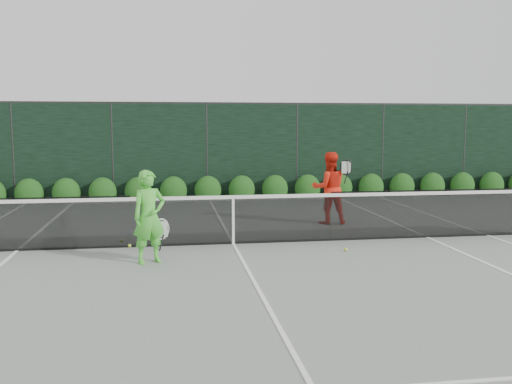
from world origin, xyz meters
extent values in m
plane|color=gray|center=(0.00, 0.00, 0.00)|extent=(80.00, 80.00, 0.00)
cube|color=black|center=(-4.20, 0.00, 0.51)|extent=(4.40, 0.01, 1.02)
cube|color=black|center=(0.00, 0.00, 0.48)|extent=(4.00, 0.01, 0.96)
cube|color=black|center=(4.20, 0.00, 0.51)|extent=(4.40, 0.01, 1.02)
cube|color=white|center=(0.00, 0.00, 0.94)|extent=(12.80, 0.03, 0.07)
cube|color=black|center=(0.00, 0.00, 0.02)|extent=(12.80, 0.02, 0.04)
cube|color=white|center=(0.00, 0.00, 0.46)|extent=(0.05, 0.03, 0.91)
imported|color=#4FCB3B|center=(-1.60, -1.29, 0.80)|extent=(0.69, 0.59, 1.61)
torus|color=beige|center=(-1.40, -1.19, 0.56)|extent=(0.29, 0.14, 0.30)
cylinder|color=black|center=(-1.40, -1.19, 0.32)|extent=(0.10, 0.03, 0.30)
imported|color=red|center=(2.53, 1.95, 0.86)|extent=(0.84, 0.66, 1.71)
torus|color=black|center=(2.88, 1.75, 1.36)|extent=(0.28, 0.16, 0.30)
cylinder|color=black|center=(2.88, 1.75, 1.12)|extent=(0.10, 0.03, 0.30)
cube|color=white|center=(5.49, 0.00, 0.01)|extent=(0.06, 23.77, 0.01)
cube|color=white|center=(-4.12, 0.00, 0.01)|extent=(0.06, 23.77, 0.01)
cube|color=white|center=(4.12, 0.00, 0.01)|extent=(0.06, 23.77, 0.01)
cube|color=white|center=(0.00, 11.88, 0.01)|extent=(11.03, 0.06, 0.01)
cube|color=white|center=(0.00, 6.40, 0.01)|extent=(8.23, 0.06, 0.01)
cube|color=white|center=(0.00, 0.00, 0.01)|extent=(0.06, 12.80, 0.01)
cube|color=black|center=(0.00, 7.50, 1.50)|extent=(32.00, 0.06, 3.00)
cube|color=#262826|center=(0.00, 7.50, 3.03)|extent=(32.00, 0.06, 0.06)
cylinder|color=#262826|center=(-6.00, 7.50, 1.50)|extent=(0.08, 0.08, 3.00)
cylinder|color=#262826|center=(-3.00, 7.50, 1.50)|extent=(0.08, 0.08, 3.00)
cylinder|color=#262826|center=(0.00, 7.50, 1.50)|extent=(0.08, 0.08, 3.00)
cylinder|color=#262826|center=(3.00, 7.50, 1.50)|extent=(0.08, 0.08, 3.00)
cylinder|color=#262826|center=(6.00, 7.50, 1.50)|extent=(0.08, 0.08, 3.00)
cylinder|color=#262826|center=(9.00, 7.50, 1.50)|extent=(0.08, 0.08, 3.00)
ellipsoid|color=#0F340E|center=(-5.50, 7.15, 0.23)|extent=(0.86, 0.65, 0.94)
ellipsoid|color=#0F340E|center=(-4.40, 7.15, 0.23)|extent=(0.86, 0.65, 0.94)
ellipsoid|color=#0F340E|center=(-3.30, 7.15, 0.23)|extent=(0.86, 0.65, 0.94)
ellipsoid|color=#0F340E|center=(-2.20, 7.15, 0.23)|extent=(0.86, 0.65, 0.94)
ellipsoid|color=#0F340E|center=(-1.10, 7.15, 0.23)|extent=(0.86, 0.65, 0.94)
ellipsoid|color=#0F340E|center=(0.00, 7.15, 0.23)|extent=(0.86, 0.65, 0.94)
ellipsoid|color=#0F340E|center=(1.10, 7.15, 0.23)|extent=(0.86, 0.65, 0.94)
ellipsoid|color=#0F340E|center=(2.20, 7.15, 0.23)|extent=(0.86, 0.65, 0.94)
ellipsoid|color=#0F340E|center=(3.30, 7.15, 0.23)|extent=(0.86, 0.65, 0.94)
ellipsoid|color=#0F340E|center=(4.40, 7.15, 0.23)|extent=(0.86, 0.65, 0.94)
ellipsoid|color=#0F340E|center=(5.50, 7.15, 0.23)|extent=(0.86, 0.65, 0.94)
ellipsoid|color=#0F340E|center=(6.60, 7.15, 0.23)|extent=(0.86, 0.65, 0.94)
ellipsoid|color=#0F340E|center=(7.70, 7.15, 0.23)|extent=(0.86, 0.65, 0.94)
ellipsoid|color=#0F340E|center=(8.80, 7.15, 0.23)|extent=(0.86, 0.65, 0.94)
ellipsoid|color=#0F340E|center=(9.90, 7.15, 0.23)|extent=(0.86, 0.65, 0.94)
sphere|color=#B8D32E|center=(-2.21, 0.47, 0.03)|extent=(0.07, 0.07, 0.07)
sphere|color=#B8D32E|center=(2.02, -0.98, 0.03)|extent=(0.07, 0.07, 0.07)
sphere|color=#B8D32E|center=(-2.03, 0.00, 0.03)|extent=(0.07, 0.07, 0.07)
camera|label=1|loc=(-1.27, -11.10, 2.42)|focal=40.00mm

